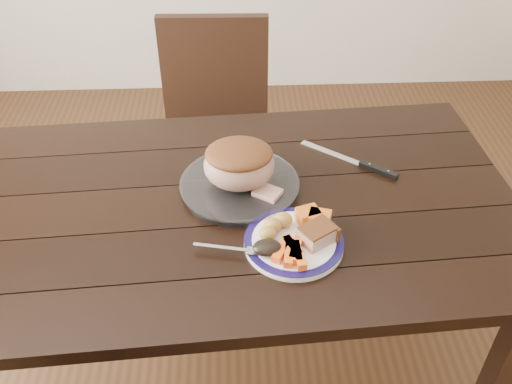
{
  "coord_description": "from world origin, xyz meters",
  "views": [
    {
      "loc": [
        0.03,
        -1.18,
        1.76
      ],
      "look_at": [
        0.08,
        -0.02,
        0.8
      ],
      "focal_mm": 40.0,
      "sensor_mm": 36.0,
      "label": 1
    }
  ],
  "objects_px": {
    "chair_far": "(215,126)",
    "dining_table": "(228,227)",
    "pork_slice": "(317,235)",
    "carving_knife": "(366,165)",
    "serving_platter": "(240,186)",
    "fork": "(234,249)",
    "dinner_plate": "(294,243)",
    "roast_joint": "(239,166)"
  },
  "relations": [
    {
      "from": "chair_far",
      "to": "carving_knife",
      "type": "distance_m",
      "value": 0.79
    },
    {
      "from": "dining_table",
      "to": "chair_far",
      "type": "xyz_separation_m",
      "value": [
        -0.05,
        0.74,
        -0.13
      ]
    },
    {
      "from": "dining_table",
      "to": "serving_platter",
      "type": "bearing_deg",
      "value": 57.77
    },
    {
      "from": "dinner_plate",
      "to": "roast_joint",
      "type": "relative_size",
      "value": 1.28
    },
    {
      "from": "chair_far",
      "to": "carving_knife",
      "type": "bearing_deg",
      "value": 129.42
    },
    {
      "from": "dinner_plate",
      "to": "serving_platter",
      "type": "xyz_separation_m",
      "value": [
        -0.13,
        0.23,
        0.0
      ]
    },
    {
      "from": "dinner_plate",
      "to": "carving_knife",
      "type": "bearing_deg",
      "value": 52.24
    },
    {
      "from": "pork_slice",
      "to": "fork",
      "type": "relative_size",
      "value": 0.47
    },
    {
      "from": "serving_platter",
      "to": "chair_far",
      "type": "bearing_deg",
      "value": 97.18
    },
    {
      "from": "dinner_plate",
      "to": "pork_slice",
      "type": "distance_m",
      "value": 0.06
    },
    {
      "from": "dinner_plate",
      "to": "pork_slice",
      "type": "xyz_separation_m",
      "value": [
        0.06,
        -0.0,
        0.03
      ]
    },
    {
      "from": "serving_platter",
      "to": "carving_knife",
      "type": "height_order",
      "value": "serving_platter"
    },
    {
      "from": "chair_far",
      "to": "pork_slice",
      "type": "bearing_deg",
      "value": 108.21
    },
    {
      "from": "pork_slice",
      "to": "fork",
      "type": "distance_m",
      "value": 0.21
    },
    {
      "from": "carving_knife",
      "to": "roast_joint",
      "type": "bearing_deg",
      "value": -129.64
    },
    {
      "from": "dinner_plate",
      "to": "carving_knife",
      "type": "xyz_separation_m",
      "value": [
        0.24,
        0.32,
        -0.0
      ]
    },
    {
      "from": "fork",
      "to": "roast_joint",
      "type": "bearing_deg",
      "value": 97.77
    },
    {
      "from": "dinner_plate",
      "to": "pork_slice",
      "type": "height_order",
      "value": "pork_slice"
    },
    {
      "from": "fork",
      "to": "dinner_plate",
      "type": "bearing_deg",
      "value": 22.51
    },
    {
      "from": "pork_slice",
      "to": "roast_joint",
      "type": "height_order",
      "value": "roast_joint"
    },
    {
      "from": "chair_far",
      "to": "pork_slice",
      "type": "xyz_separation_m",
      "value": [
        0.27,
        -0.92,
        0.27
      ]
    },
    {
      "from": "pork_slice",
      "to": "carving_knife",
      "type": "xyz_separation_m",
      "value": [
        0.19,
        0.32,
        -0.03
      ]
    },
    {
      "from": "roast_joint",
      "to": "dining_table",
      "type": "bearing_deg",
      "value": -122.23
    },
    {
      "from": "carving_knife",
      "to": "serving_platter",
      "type": "bearing_deg",
      "value": -129.64
    },
    {
      "from": "serving_platter",
      "to": "fork",
      "type": "xyz_separation_m",
      "value": [
        -0.02,
        -0.26,
        0.01
      ]
    },
    {
      "from": "carving_knife",
      "to": "chair_far",
      "type": "bearing_deg",
      "value": 165.5
    },
    {
      "from": "dining_table",
      "to": "dinner_plate",
      "type": "relative_size",
      "value": 6.62
    },
    {
      "from": "pork_slice",
      "to": "serving_platter",
      "type": "bearing_deg",
      "value": 128.1
    },
    {
      "from": "dining_table",
      "to": "carving_knife",
      "type": "height_order",
      "value": "carving_knife"
    },
    {
      "from": "dining_table",
      "to": "dinner_plate",
      "type": "distance_m",
      "value": 0.26
    },
    {
      "from": "dining_table",
      "to": "chair_far",
      "type": "distance_m",
      "value": 0.75
    },
    {
      "from": "fork",
      "to": "carving_knife",
      "type": "relative_size",
      "value": 0.67
    },
    {
      "from": "dinner_plate",
      "to": "serving_platter",
      "type": "bearing_deg",
      "value": 119.28
    },
    {
      "from": "dining_table",
      "to": "pork_slice",
      "type": "relative_size",
      "value": 19.84
    },
    {
      "from": "roast_joint",
      "to": "fork",
      "type": "bearing_deg",
      "value": -94.01
    },
    {
      "from": "serving_platter",
      "to": "fork",
      "type": "relative_size",
      "value": 1.83
    },
    {
      "from": "roast_joint",
      "to": "dinner_plate",
      "type": "bearing_deg",
      "value": -60.72
    },
    {
      "from": "dinner_plate",
      "to": "fork",
      "type": "bearing_deg",
      "value": -169.27
    },
    {
      "from": "chair_far",
      "to": "dining_table",
      "type": "bearing_deg",
      "value": 95.43
    },
    {
      "from": "serving_platter",
      "to": "fork",
      "type": "distance_m",
      "value": 0.26
    },
    {
      "from": "chair_far",
      "to": "roast_joint",
      "type": "distance_m",
      "value": 0.75
    },
    {
      "from": "dining_table",
      "to": "roast_joint",
      "type": "bearing_deg",
      "value": 57.77
    }
  ]
}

